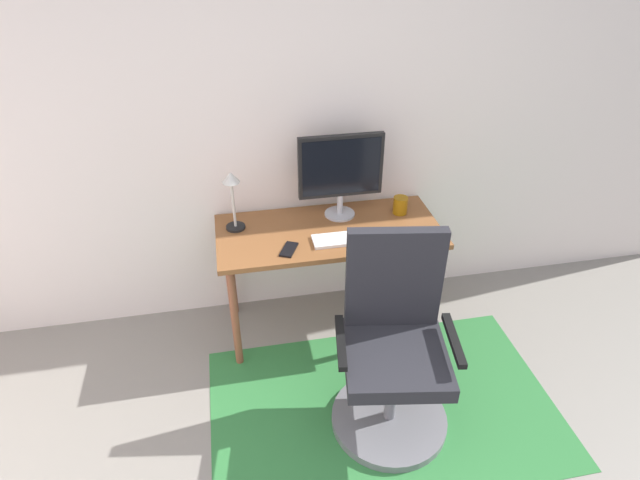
{
  "coord_description": "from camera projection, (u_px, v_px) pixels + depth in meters",
  "views": [
    {
      "loc": [
        -0.39,
        -0.65,
        2.32
      ],
      "look_at": [
        0.04,
        1.59,
        0.82
      ],
      "focal_mm": 29.44,
      "sensor_mm": 36.0,
      "label": 1
    }
  ],
  "objects": [
    {
      "name": "area_rug",
      "position": [
        383.0,
        406.0,
        2.84
      ],
      "size": [
        1.84,
        1.15,
        0.01
      ],
      "primitive_type": "cube",
      "color": "#2D7136",
      "rests_on": "ground"
    },
    {
      "name": "computer_mouse",
      "position": [
        405.0,
        233.0,
        2.94
      ],
      "size": [
        0.06,
        0.1,
        0.03
      ],
      "primitive_type": "ellipsoid",
      "color": "white",
      "rests_on": "desk"
    },
    {
      "name": "monitor",
      "position": [
        341.0,
        169.0,
        2.98
      ],
      "size": [
        0.49,
        0.18,
        0.51
      ],
      "color": "#B2B2B7",
      "rests_on": "desk"
    },
    {
      "name": "cell_phone",
      "position": [
        289.0,
        249.0,
        2.82
      ],
      "size": [
        0.12,
        0.16,
        0.01
      ],
      "primitive_type": "cube",
      "rotation": [
        0.0,
        0.0,
        -0.45
      ],
      "color": "black",
      "rests_on": "desk"
    },
    {
      "name": "wall_back",
      "position": [
        292.0,
        111.0,
        2.96
      ],
      "size": [
        6.0,
        0.1,
        2.6
      ],
      "primitive_type": "cube",
      "color": "silver",
      "rests_on": "ground"
    },
    {
      "name": "keyboard",
      "position": [
        351.0,
        238.0,
        2.91
      ],
      "size": [
        0.43,
        0.13,
        0.02
      ],
      "primitive_type": "cube",
      "color": "white",
      "rests_on": "desk"
    },
    {
      "name": "desk_lamp",
      "position": [
        232.0,
        191.0,
        2.88
      ],
      "size": [
        0.11,
        0.11,
        0.36
      ],
      "color": "black",
      "rests_on": "desk"
    },
    {
      "name": "desk",
      "position": [
        329.0,
        242.0,
        3.05
      ],
      "size": [
        1.28,
        0.58,
        0.72
      ],
      "color": "brown",
      "rests_on": "ground"
    },
    {
      "name": "coffee_cup",
      "position": [
        400.0,
        205.0,
        3.13
      ],
      "size": [
        0.09,
        0.09,
        0.1
      ],
      "primitive_type": "cylinder",
      "color": "#905B0B",
      "rests_on": "desk"
    },
    {
      "name": "office_chair",
      "position": [
        393.0,
        358.0,
        2.59
      ],
      "size": [
        0.62,
        0.6,
        1.06
      ],
      "rotation": [
        0.0,
        0.0,
        -0.16
      ],
      "color": "slate",
      "rests_on": "ground"
    }
  ]
}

